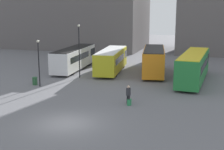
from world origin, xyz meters
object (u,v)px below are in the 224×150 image
object	(u,v)px
bus_2	(154,60)
lamp_post_0	(39,59)
traveler	(128,93)
bus_3	(194,66)
bus_0	(74,58)
bus_1	(111,60)
trash_bin	(35,81)
suitcase	(129,102)
lamp_post_1	(79,47)

from	to	relation	value
bus_2	lamp_post_0	world-z (taller)	lamp_post_0
traveler	bus_3	bearing A→B (deg)	-20.33
bus_0	bus_2	world-z (taller)	bus_2
bus_1	trash_bin	size ratio (longest dim) A/B	11.67
bus_0	bus_2	distance (m)	10.71
bus_2	traveler	distance (m)	13.25
bus_1	traveler	world-z (taller)	bus_1
suitcase	trash_bin	bearing A→B (deg)	75.48
bus_0	suitcase	bearing A→B (deg)	-144.40
bus_0	lamp_post_0	size ratio (longest dim) A/B	2.28
bus_1	bus_2	bearing A→B (deg)	-92.15
bus_0	trash_bin	world-z (taller)	bus_0
lamp_post_1	trash_bin	bearing A→B (deg)	-123.33
bus_2	suitcase	size ratio (longest dim) A/B	12.53
bus_1	traveler	distance (m)	14.00
bus_0	bus_2	bearing A→B (deg)	-92.40
lamp_post_0	bus_3	bearing A→B (deg)	25.52
traveler	trash_bin	world-z (taller)	traveler
trash_bin	bus_1	bearing A→B (deg)	58.33
bus_3	traveler	bearing A→B (deg)	158.54
traveler	bus_0	bearing A→B (deg)	44.66
bus_2	suitcase	distance (m)	13.78
bus_3	lamp_post_1	bearing A→B (deg)	102.51
bus_0	bus_3	bearing A→B (deg)	-103.11
bus_3	suitcase	distance (m)	11.91
bus_0	bus_2	size ratio (longest dim) A/B	1.14
traveler	suitcase	world-z (taller)	traveler
suitcase	lamp_post_0	bearing A→B (deg)	76.21
bus_3	suitcase	world-z (taller)	bus_3
bus_1	bus_3	world-z (taller)	bus_3
traveler	lamp_post_0	distance (m)	11.06
bus_2	lamp_post_0	xyz separation A→B (m)	(-10.29, -10.13, 1.19)
suitcase	trash_bin	world-z (taller)	trash_bin
bus_2	trash_bin	world-z (taller)	bus_2
bus_2	trash_bin	bearing A→B (deg)	121.68
bus_1	bus_3	size ratio (longest dim) A/B	0.85
bus_3	trash_bin	xyz separation A→B (m)	(-16.16, -6.85, -1.33)
bus_1	suitcase	xyz separation A→B (m)	(5.78, -13.30, -1.30)
suitcase	trash_bin	xyz separation A→B (m)	(-11.51, 4.02, 0.15)
traveler	trash_bin	xyz separation A→B (m)	(-11.30, 3.55, -0.52)
lamp_post_0	bus_1	bearing A→B (deg)	63.48
lamp_post_1	bus_2	bearing A→B (deg)	31.32
bus_1	lamp_post_0	size ratio (longest dim) A/B	2.03
bus_0	traveler	distance (m)	16.90
bus_3	lamp_post_1	xyz separation A→B (m)	(-12.99, -2.04, 1.88)
bus_3	lamp_post_0	size ratio (longest dim) A/B	2.39
lamp_post_1	trash_bin	distance (m)	6.59
traveler	suitcase	bearing A→B (deg)	-151.06
bus_1	bus_2	xyz separation A→B (m)	(5.44, 0.40, 0.16)
lamp_post_0	lamp_post_1	bearing A→B (deg)	66.44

